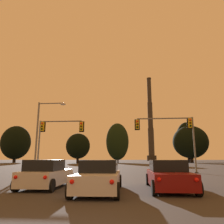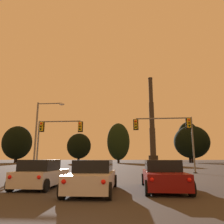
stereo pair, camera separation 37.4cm
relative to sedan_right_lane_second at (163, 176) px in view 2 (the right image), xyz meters
name	(u,v)px [view 2 (the right image)]	position (x,y,z in m)	size (l,w,h in m)	color
sedan_right_lane_second	(163,176)	(0.00, 0.00, 0.00)	(2.00, 4.71, 1.43)	maroon
sedan_center_lane_second	(93,177)	(-3.31, -1.07, 0.00)	(2.11, 4.75, 1.43)	silver
hatchback_left_lane_second	(42,175)	(-6.30, 0.15, 0.00)	(1.90, 4.11, 1.44)	silver
traffic_light_overhead_right	(172,130)	(2.82, 12.89, 3.96)	(6.55, 0.50, 6.00)	slate
traffic_light_overhead_left	(53,132)	(-10.63, 12.90, 3.80)	(5.39, 0.50, 5.84)	slate
street_lamp	(41,128)	(-11.90, 12.35, 4.26)	(3.29, 0.36, 7.93)	slate
smokestack	(152,127)	(12.65, 149.66, 23.76)	(6.77, 6.77, 62.48)	#2B2722
treeline_far_left	(192,142)	(19.83, 71.10, 6.82)	(12.74, 11.47, 13.41)	black
treeline_center_left	(118,141)	(-6.97, 70.50, 7.15)	(8.43, 7.59, 14.67)	black
treeline_far_right	(79,146)	(-19.88, 62.17, 5.06)	(8.15, 7.33, 10.00)	black
treeline_center_right	(189,140)	(19.36, 73.29, 7.88)	(8.39, 7.55, 15.16)	black
treeline_left_mid	(17,143)	(-46.27, 69.73, 6.96)	(11.30, 10.17, 14.03)	black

